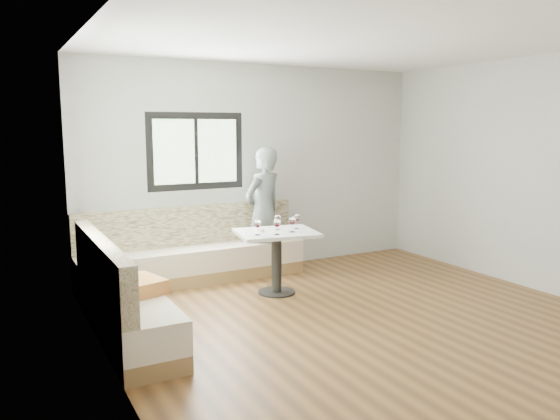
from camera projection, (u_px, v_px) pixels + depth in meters
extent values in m
cube|color=brown|center=(367.00, 322.00, 5.55)|extent=(5.00, 5.00, 0.01)
cube|color=white|center=(374.00, 37.00, 5.12)|extent=(5.00, 5.00, 0.01)
cube|color=#B7B7B2|center=(258.00, 168.00, 7.51)|extent=(5.00, 0.01, 2.80)
cube|color=#B7B7B2|center=(108.00, 202.00, 4.17)|extent=(0.01, 5.00, 2.80)
cube|color=#B7B7B2|center=(539.00, 175.00, 6.50)|extent=(0.01, 5.00, 2.80)
cube|color=black|center=(196.00, 151.00, 7.04)|extent=(1.30, 0.02, 1.00)
cube|color=black|center=(88.00, 162.00, 4.92)|extent=(0.02, 1.30, 1.00)
cube|color=olive|center=(195.00, 276.00, 6.98)|extent=(2.90, 0.55, 0.16)
cube|color=beige|center=(194.00, 258.00, 6.95)|extent=(2.90, 0.55, 0.29)
cube|color=beige|center=(188.00, 225.00, 7.07)|extent=(2.90, 0.14, 0.50)
cube|color=olive|center=(127.00, 326.00, 5.21)|extent=(0.55, 2.25, 0.16)
cube|color=beige|center=(126.00, 304.00, 5.18)|extent=(0.55, 2.25, 0.29)
cube|color=beige|center=(102.00, 266.00, 5.02)|extent=(0.14, 2.25, 0.50)
cube|color=#CD5B3F|center=(135.00, 287.00, 5.00)|extent=(0.56, 0.56, 0.14)
cylinder|color=black|center=(277.00, 292.00, 6.52)|extent=(0.45, 0.45, 0.02)
cylinder|color=black|center=(277.00, 264.00, 6.47)|extent=(0.12, 0.12, 0.71)
cube|color=silver|center=(277.00, 233.00, 6.41)|extent=(1.02, 0.86, 0.04)
imported|color=slate|center=(263.00, 211.00, 7.28)|extent=(0.73, 0.61, 1.70)
cylinder|color=white|center=(261.00, 230.00, 6.39)|extent=(0.09, 0.09, 0.03)
sphere|color=black|center=(261.00, 229.00, 6.40)|extent=(0.02, 0.02, 0.02)
sphere|color=black|center=(259.00, 229.00, 6.39)|extent=(0.02, 0.02, 0.02)
sphere|color=black|center=(261.00, 230.00, 6.37)|extent=(0.02, 0.02, 0.02)
cylinder|color=white|center=(258.00, 235.00, 6.19)|extent=(0.06, 0.06, 0.01)
cylinder|color=white|center=(258.00, 231.00, 6.18)|extent=(0.01, 0.01, 0.08)
ellipsoid|color=white|center=(258.00, 223.00, 6.17)|extent=(0.08, 0.08, 0.10)
cylinder|color=#4B020C|center=(258.00, 225.00, 6.17)|extent=(0.06, 0.06, 0.02)
cylinder|color=white|center=(277.00, 234.00, 6.21)|extent=(0.06, 0.06, 0.01)
cylinder|color=white|center=(277.00, 231.00, 6.21)|extent=(0.01, 0.01, 0.08)
ellipsoid|color=white|center=(277.00, 223.00, 6.19)|extent=(0.08, 0.08, 0.10)
cylinder|color=#4B020C|center=(277.00, 225.00, 6.20)|extent=(0.06, 0.06, 0.02)
cylinder|color=white|center=(292.00, 232.00, 6.37)|extent=(0.06, 0.06, 0.01)
cylinder|color=white|center=(292.00, 228.00, 6.36)|extent=(0.01, 0.01, 0.08)
ellipsoid|color=white|center=(292.00, 220.00, 6.35)|extent=(0.08, 0.08, 0.10)
cylinder|color=#4B020C|center=(292.00, 223.00, 6.35)|extent=(0.06, 0.06, 0.02)
cylinder|color=white|center=(278.00, 229.00, 6.51)|extent=(0.06, 0.06, 0.01)
cylinder|color=white|center=(278.00, 226.00, 6.51)|extent=(0.01, 0.01, 0.08)
ellipsoid|color=white|center=(278.00, 218.00, 6.49)|extent=(0.08, 0.08, 0.10)
cylinder|color=#4B020C|center=(278.00, 220.00, 6.50)|extent=(0.06, 0.06, 0.02)
cylinder|color=white|center=(297.00, 228.00, 6.57)|extent=(0.06, 0.06, 0.01)
cylinder|color=white|center=(297.00, 225.00, 6.57)|extent=(0.01, 0.01, 0.08)
ellipsoid|color=white|center=(297.00, 218.00, 6.55)|extent=(0.08, 0.08, 0.10)
cylinder|color=#4B020C|center=(297.00, 220.00, 6.56)|extent=(0.06, 0.06, 0.02)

